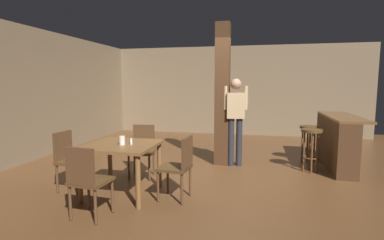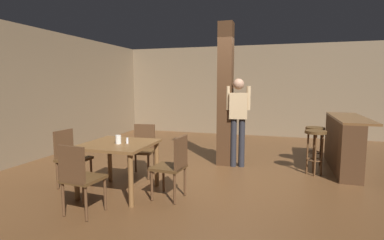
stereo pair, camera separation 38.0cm
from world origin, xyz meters
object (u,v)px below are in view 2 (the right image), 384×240
(chair_north, at_px, (143,147))
(bar_stool_near, at_px, (315,141))
(bar_counter, at_px, (343,143))
(dining_table, at_px, (119,151))
(chair_south, at_px, (79,176))
(chair_east, at_px, (173,164))
(standing_person, at_px, (238,116))
(bar_stool_mid, at_px, (315,136))
(chair_west, at_px, (70,155))
(napkin_cup, at_px, (118,139))
(salt_shaker, at_px, (127,141))

(chair_north, bearing_deg, bar_stool_near, 17.35)
(chair_north, distance_m, bar_counter, 3.75)
(chair_north, bearing_deg, bar_counter, 22.55)
(dining_table, relative_size, chair_south, 1.11)
(chair_east, distance_m, standing_person, 2.10)
(bar_stool_mid, bearing_deg, dining_table, -139.55)
(chair_north, distance_m, bar_stool_mid, 3.39)
(chair_west, height_order, napkin_cup, chair_west)
(chair_west, bearing_deg, chair_south, -46.09)
(dining_table, relative_size, chair_north, 1.11)
(bar_counter, bearing_deg, chair_east, -137.47)
(chair_south, xyz_separation_m, bar_counter, (3.46, 3.19, 0.01))
(standing_person, bearing_deg, chair_north, -145.72)
(dining_table, relative_size, salt_shaker, 11.38)
(chair_west, height_order, standing_person, standing_person)
(chair_south, bearing_deg, bar_stool_near, 42.38)
(chair_south, xyz_separation_m, standing_person, (1.52, 2.79, 0.50))
(chair_east, bearing_deg, salt_shaker, 179.35)
(chair_north, xyz_separation_m, bar_stool_mid, (2.98, 1.60, 0.07))
(chair_west, height_order, bar_stool_mid, chair_west)
(chair_south, height_order, napkin_cup, chair_south)
(chair_north, bearing_deg, dining_table, -86.87)
(chair_south, height_order, bar_stool_mid, chair_south)
(chair_west, xyz_separation_m, bar_stool_near, (3.75, 1.80, 0.10))
(bar_counter, bearing_deg, chair_west, -151.51)
(chair_north, xyz_separation_m, salt_shaker, (0.19, -0.89, 0.29))
(salt_shaker, distance_m, bar_counter, 4.02)
(bar_counter, relative_size, bar_stool_mid, 2.52)
(chair_north, relative_size, salt_shaker, 10.28)
(dining_table, height_order, salt_shaker, salt_shaker)
(chair_north, relative_size, chair_east, 1.00)
(chair_east, distance_m, bar_stool_near, 2.71)
(napkin_cup, height_order, standing_person, standing_person)
(chair_east, relative_size, bar_stool_near, 1.12)
(salt_shaker, height_order, bar_counter, bar_counter)
(salt_shaker, bearing_deg, bar_stool_mid, 41.82)
(salt_shaker, bearing_deg, bar_counter, 35.49)
(bar_stool_mid, bearing_deg, bar_counter, -18.89)
(dining_table, distance_m, chair_east, 0.87)
(dining_table, distance_m, standing_person, 2.47)
(napkin_cup, bearing_deg, chair_south, -95.17)
(chair_north, relative_size, standing_person, 0.52)
(chair_north, bearing_deg, chair_west, -132.79)
(chair_east, bearing_deg, chair_north, 135.40)
(chair_south, distance_m, bar_counter, 4.70)
(dining_table, height_order, bar_stool_mid, bar_stool_mid)
(chair_west, xyz_separation_m, salt_shaker, (1.02, -0.01, 0.29))
(standing_person, bearing_deg, dining_table, -127.30)
(chair_south, relative_size, bar_counter, 0.46)
(chair_east, distance_m, salt_shaker, 0.78)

